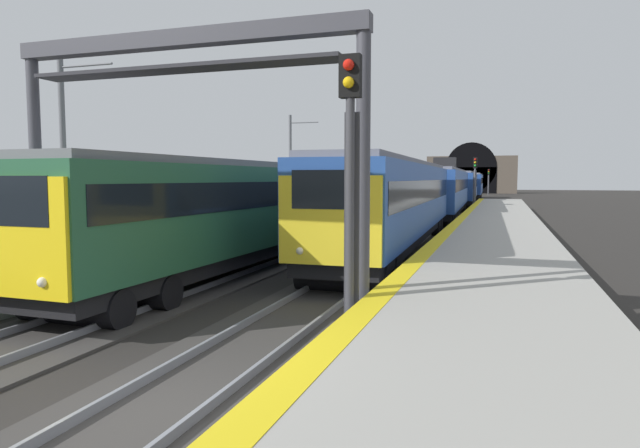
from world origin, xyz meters
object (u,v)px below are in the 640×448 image
train_main_approaching (455,188)px  railway_signal_near (350,183)px  railway_signal_mid (475,179)px  catenary_mast_far (291,166)px  train_adjacent_platform (327,198)px  overhead_signal_gantry (181,104)px  railway_signal_far (489,179)px  catenary_mast_near (64,156)px

train_main_approaching → railway_signal_near: (-46.52, -1.84, 0.86)m
railway_signal_mid → catenary_mast_far: bearing=-38.0°
train_adjacent_platform → catenary_mast_far: 14.01m
overhead_signal_gantry → catenary_mast_far: catenary_mast_far is taller
train_main_approaching → railway_signal_far: bearing=176.8°
railway_signal_mid → railway_signal_far: railway_signal_mid is taller
train_main_approaching → train_adjacent_platform: 28.87m
train_main_approaching → catenary_mast_near: (-39.51, 11.00, 1.77)m
catenary_mast_far → railway_signal_near: bearing=-156.9°
train_main_approaching → train_adjacent_platform: (-28.55, 4.29, -0.09)m
railway_signal_near → railway_signal_far: railway_signal_near is taller
railway_signal_far → overhead_signal_gantry: bearing=-2.3°
train_adjacent_platform → train_main_approaching: bearing=172.6°
train_main_approaching → railway_signal_mid: 2.05m
railway_signal_far → overhead_signal_gantry: (-100.11, 3.99, 1.79)m
train_adjacent_platform → catenary_mast_near: 12.99m
railway_signal_mid → catenary_mast_near: bearing=-18.0°
train_adjacent_platform → railway_signal_mid: (28.56, -6.13, 0.99)m
train_main_approaching → catenary_mast_near: catenary_mast_near is taller
train_main_approaching → railway_signal_far: railway_signal_far is taller
railway_signal_far → train_main_approaching: bearing=-1.9°
train_adjacent_platform → catenary_mast_near: bearing=-30.4°
railway_signal_near → catenary_mast_far: 32.74m
train_adjacent_platform → catenary_mast_far: size_ratio=4.86×
train_main_approaching → railway_signal_mid: railway_signal_mid is taller
catenary_mast_far → railway_signal_mid: bearing=-38.0°
railway_signal_mid → railway_signal_far: size_ratio=1.05×
railway_signal_near → railway_signal_mid: (46.53, -0.00, 0.04)m
catenary_mast_far → train_adjacent_platform: bearing=-151.0°
train_adjacent_platform → catenary_mast_far: (12.13, 6.72, 1.94)m
train_adjacent_platform → railway_signal_far: railway_signal_far is taller
railway_signal_mid → overhead_signal_gantry: (-45.66, 3.99, 1.64)m
train_main_approaching → railway_signal_mid: bearing=89.0°
train_main_approaching → railway_signal_mid: size_ratio=16.19×
overhead_signal_gantry → catenary_mast_far: (29.24, 8.86, -0.69)m
catenary_mast_near → catenary_mast_far: bearing=0.0°
railway_signal_mid → railway_signal_far: bearing=-180.0°
catenary_mast_near → catenary_mast_far: catenary_mast_far is taller
catenary_mast_near → train_adjacent_platform: bearing=-31.5°
train_adjacent_platform → overhead_signal_gantry: size_ratio=4.70×
railway_signal_near → railway_signal_mid: bearing=-180.0°
railway_signal_far → catenary_mast_near: (-93.97, 12.85, 1.02)m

